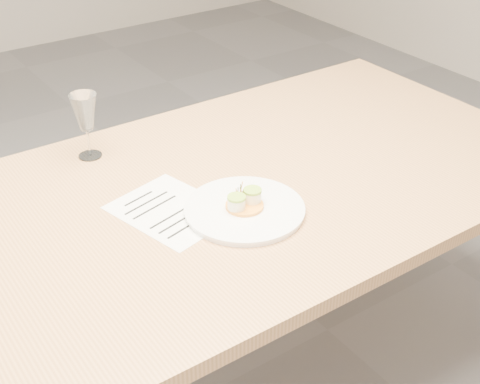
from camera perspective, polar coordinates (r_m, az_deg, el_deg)
dining_table at (r=1.72m, az=-7.83°, el=-3.80°), size 2.40×1.00×0.75m
dinner_plate at (r=1.67m, az=0.41°, el=-1.40°), size 0.30×0.30×0.08m
recipe_sheet at (r=1.69m, az=-5.85°, el=-1.55°), size 0.29×0.33×0.00m
wine_glass_2 at (r=1.92m, az=-13.11°, el=6.52°), size 0.08×0.08×0.19m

